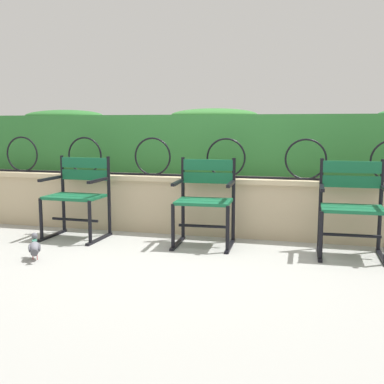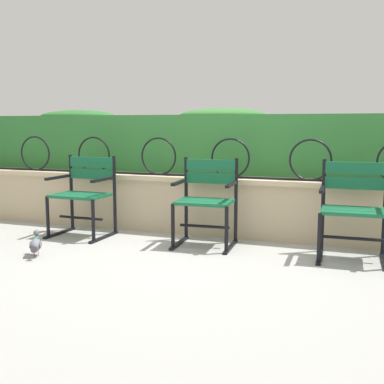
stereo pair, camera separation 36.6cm
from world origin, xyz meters
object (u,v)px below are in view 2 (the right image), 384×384
(pigeon_near_chairs, at_px, (36,244))
(park_chair_right, at_px, (354,207))
(park_chair_centre, at_px, (207,199))
(park_chair_left, at_px, (84,193))

(pigeon_near_chairs, bearing_deg, park_chair_right, 18.49)
(park_chair_centre, distance_m, park_chair_right, 1.37)
(park_chair_left, height_order, park_chair_centre, park_chair_centre)
(park_chair_centre, relative_size, pigeon_near_chairs, 3.22)
(park_chair_left, xyz_separation_m, park_chair_centre, (1.36, 0.04, -0.00))
(park_chair_centre, xyz_separation_m, pigeon_near_chairs, (-1.31, -0.94, -0.35))
(park_chair_left, bearing_deg, pigeon_near_chairs, -86.84)
(park_chair_left, height_order, pigeon_near_chairs, park_chair_left)
(park_chair_left, bearing_deg, park_chair_centre, 1.68)
(park_chair_right, distance_m, pigeon_near_chairs, 2.86)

